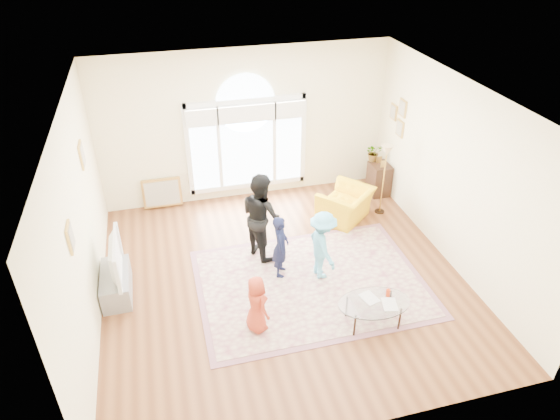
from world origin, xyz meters
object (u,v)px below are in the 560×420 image
object	(u,v)px
television	(111,258)
area_rug	(311,283)
tv_console	(116,284)
coffee_table	(374,303)
armchair	(345,205)

from	to	relation	value
television	area_rug	bearing A→B (deg)	-10.05
area_rug	tv_console	world-z (taller)	tv_console
area_rug	coffee_table	size ratio (longest dim) A/B	3.13
area_rug	armchair	size ratio (longest dim) A/B	3.56
tv_console	coffee_table	size ratio (longest dim) A/B	0.87
tv_console	television	xyz separation A→B (m)	(0.01, -0.00, 0.53)
armchair	tv_console	bearing A→B (deg)	-25.49
tv_console	area_rug	bearing A→B (deg)	-10.03
area_rug	television	distance (m)	3.29
area_rug	television	size ratio (longest dim) A/B	3.27
area_rug	coffee_table	bearing A→B (deg)	-60.83
television	armchair	world-z (taller)	television
coffee_table	television	bearing A→B (deg)	159.97
area_rug	coffee_table	xyz separation A→B (m)	(0.63, -1.12, 0.39)
area_rug	coffee_table	world-z (taller)	coffee_table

